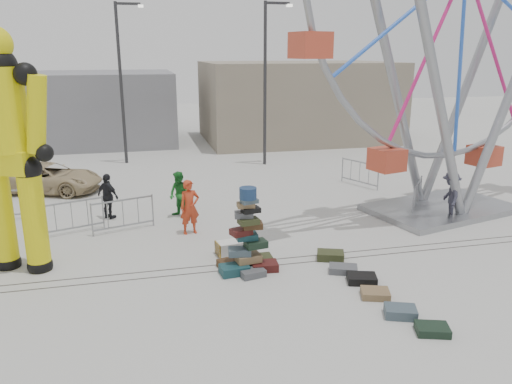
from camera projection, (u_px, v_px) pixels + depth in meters
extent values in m
plane|color=#9E9E99|center=(277.00, 275.00, 13.14)|extent=(90.00, 90.00, 0.00)
cube|color=#47443F|center=(271.00, 266.00, 13.70)|extent=(40.00, 0.04, 0.01)
cube|color=#47443F|center=(267.00, 260.00, 14.08)|extent=(40.00, 0.04, 0.01)
cube|color=gray|center=(297.00, 101.00, 32.73)|extent=(12.00, 8.00, 5.00)
cube|color=gray|center=(93.00, 108.00, 31.78)|extent=(10.00, 8.00, 4.40)
cylinder|color=#2D2D30|center=(265.00, 86.00, 24.88)|extent=(0.16, 0.16, 8.00)
cube|color=#2D2D30|center=(277.00, 3.00, 23.95)|extent=(1.20, 0.15, 0.12)
cube|color=silver|center=(289.00, 5.00, 24.11)|extent=(0.25, 0.25, 0.12)
cylinder|color=#2D2D30|center=(121.00, 85.00, 25.19)|extent=(0.16, 0.16, 8.00)
cube|color=#2D2D30|center=(128.00, 4.00, 24.26)|extent=(1.20, 0.15, 0.12)
cube|color=silver|center=(141.00, 6.00, 24.42)|extent=(0.25, 0.25, 0.12)
cube|color=#174047|center=(234.00, 270.00, 13.18)|extent=(0.80, 0.59, 0.24)
cube|color=#471513|center=(265.00, 266.00, 13.42)|extent=(0.74, 0.55, 0.22)
cube|color=#422A15|center=(230.00, 263.00, 13.62)|extent=(0.75, 0.60, 0.21)
cube|color=#33391C|center=(260.00, 259.00, 13.85)|extent=(0.68, 0.48, 0.22)
cube|color=#53555A|center=(253.00, 273.00, 13.05)|extent=(0.71, 0.55, 0.19)
cube|color=black|center=(243.00, 259.00, 13.91)|extent=(0.64, 0.45, 0.21)
cube|color=olive|center=(248.00, 258.00, 13.37)|extent=(0.71, 0.54, 0.21)
cube|color=#42545F|center=(239.00, 252.00, 13.27)|extent=(0.65, 0.49, 0.19)
cube|color=black|center=(256.00, 244.00, 13.30)|extent=(0.64, 0.49, 0.19)
cube|color=#174047|center=(247.00, 236.00, 13.34)|extent=(0.56, 0.37, 0.17)
cube|color=#471513|center=(241.00, 232.00, 13.21)|extent=(0.63, 0.52, 0.17)
cube|color=#422A15|center=(253.00, 225.00, 13.20)|extent=(0.55, 0.41, 0.17)
cube|color=#33391C|center=(249.00, 221.00, 13.03)|extent=(0.57, 0.43, 0.15)
cube|color=#53555A|center=(244.00, 215.00, 13.08)|extent=(0.53, 0.41, 0.15)
cube|color=black|center=(251.00, 210.00, 13.02)|extent=(0.52, 0.40, 0.13)
cube|color=olive|center=(246.00, 205.00, 12.99)|extent=(0.46, 0.31, 0.13)
cube|color=#42545F|center=(249.00, 201.00, 12.91)|extent=(0.48, 0.37, 0.11)
cylinder|color=navy|center=(248.00, 193.00, 12.87)|extent=(0.45, 0.45, 0.30)
sphere|color=black|center=(9.00, 262.00, 13.60)|extent=(0.66, 0.66, 0.66)
cylinder|color=yellow|center=(2.00, 219.00, 13.25)|extent=(0.61, 0.61, 2.80)
sphere|color=black|center=(40.00, 265.00, 13.42)|extent=(0.66, 0.66, 0.66)
cylinder|color=yellow|center=(34.00, 221.00, 13.08)|extent=(0.61, 0.61, 2.80)
sphere|color=black|center=(28.00, 169.00, 12.69)|extent=(0.70, 0.70, 0.70)
cube|color=yellow|center=(10.00, 161.00, 12.74)|extent=(1.40, 1.14, 0.61)
cylinder|color=yellow|center=(3.00, 110.00, 12.38)|extent=(1.14, 1.14, 2.10)
sphere|color=black|center=(25.00, 74.00, 12.00)|extent=(0.56, 0.56, 0.56)
cylinder|color=yellow|center=(37.00, 114.00, 12.23)|extent=(0.84, 0.71, 1.97)
sphere|color=black|center=(44.00, 153.00, 12.48)|extent=(0.45, 0.45, 0.45)
cube|color=gray|center=(441.00, 208.00, 18.35)|extent=(5.85, 4.34, 0.21)
cylinder|color=gray|center=(439.00, 100.00, 15.68)|extent=(3.61, 1.20, 8.50)
cylinder|color=gray|center=(509.00, 96.00, 17.18)|extent=(3.61, 1.20, 8.50)
cylinder|color=gray|center=(397.00, 96.00, 17.29)|extent=(3.61, 1.20, 8.50)
cylinder|color=gray|center=(464.00, 92.00, 18.79)|extent=(3.61, 1.20, 8.50)
cube|color=#B83E27|center=(445.00, 170.00, 17.95)|extent=(1.15, 1.15, 0.73)
cube|color=silver|center=(230.00, 248.00, 14.47)|extent=(0.87, 0.58, 0.38)
cube|color=#33391C|center=(330.00, 255.00, 14.10)|extent=(0.87, 0.73, 0.23)
cube|color=#53555A|center=(343.00, 269.00, 13.27)|extent=(0.86, 0.71, 0.19)
cube|color=black|center=(362.00, 279.00, 12.70)|extent=(0.85, 0.72, 0.20)
cube|color=olive|center=(375.00, 294.00, 11.95)|extent=(0.80, 0.71, 0.18)
cube|color=#42545F|center=(400.00, 312.00, 11.07)|extent=(0.82, 0.71, 0.22)
cube|color=black|center=(432.00, 329.00, 10.41)|extent=(0.79, 0.68, 0.18)
imported|color=#B53519|center=(190.00, 207.00, 15.92)|extent=(0.72, 0.55, 1.77)
imported|color=#1B6E26|center=(179.00, 195.00, 17.49)|extent=(0.97, 1.01, 1.65)
imported|color=black|center=(108.00, 196.00, 17.37)|extent=(0.95, 0.95, 1.61)
imported|color=#282936|center=(450.00, 196.00, 17.23)|extent=(0.97, 1.26, 1.72)
imported|color=tan|center=(48.00, 178.00, 20.72)|extent=(4.75, 3.35, 1.20)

